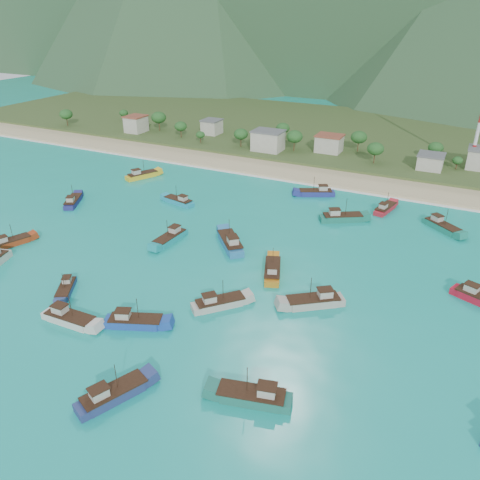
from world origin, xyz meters
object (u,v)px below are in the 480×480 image
at_px(boat_7, 230,243).
at_px(boat_17, 170,238).
at_px(boat_15, 480,299).
at_px(boat_2, 11,243).
at_px(boat_18, 316,193).
at_px(boat_21, 179,202).
at_px(boat_1, 253,397).
at_px(boat_3, 73,202).
at_px(boat_8, 385,209).
at_px(boat_28, 142,176).
at_px(boat_25, 70,319).
at_px(boat_27, 342,218).
at_px(boat_6, 314,302).
at_px(boat_16, 442,227).
at_px(boat_22, 66,289).
at_px(boat_26, 272,271).
at_px(boat_24, 219,303).
at_px(boat_23, 113,395).
at_px(boat_4, 135,322).

distance_m(boat_7, boat_17, 15.10).
bearing_deg(boat_15, boat_2, -55.11).
height_order(boat_18, boat_21, boat_18).
bearing_deg(boat_1, boat_15, -47.73).
bearing_deg(boat_3, boat_21, -2.11).
distance_m(boat_8, boat_28, 79.25).
height_order(boat_1, boat_18, boat_1).
distance_m(boat_18, boat_25, 84.04).
height_order(boat_3, boat_27, boat_27).
xyz_separation_m(boat_6, boat_16, (18.83, 47.52, -0.05)).
bearing_deg(boat_17, boat_22, 80.88).
xyz_separation_m(boat_17, boat_22, (-6.17, -28.36, -0.25)).
xyz_separation_m(boat_6, boat_25, (-38.31, -24.98, -0.07)).
bearing_deg(boat_25, boat_7, 161.03).
xyz_separation_m(boat_2, boat_7, (47.93, 22.91, 0.28)).
xyz_separation_m(boat_3, boat_7, (53.64, -3.74, 0.23)).
bearing_deg(boat_1, boat_7, 17.55).
xyz_separation_m(boat_17, boat_28, (-35.16, 35.56, 0.02)).
bearing_deg(boat_26, boat_16, 31.94).
distance_m(boat_8, boat_27, 15.14).
bearing_deg(boat_26, boat_24, -126.71).
height_order(boat_3, boat_18, boat_18).
distance_m(boat_26, boat_27, 34.71).
bearing_deg(boat_18, boat_15, -157.17).
xyz_separation_m(boat_18, boat_26, (6.19, -49.29, -0.01)).
bearing_deg(boat_3, boat_2, -106.55).
relative_size(boat_24, boat_25, 0.91).
distance_m(boat_22, boat_23, 33.35).
distance_m(boat_4, boat_25, 12.11).
distance_m(boat_4, boat_26, 31.71).
xyz_separation_m(boat_3, boat_6, (79.48, -18.57, 0.13)).
distance_m(boat_22, boat_25, 11.11).
distance_m(boat_16, boat_18, 37.85).
height_order(boat_4, boat_18, boat_18).
height_order(boat_2, boat_8, boat_8).
xyz_separation_m(boat_6, boat_7, (-25.84, 14.83, 0.10)).
bearing_deg(boat_27, boat_3, -103.46).
relative_size(boat_3, boat_21, 1.01).
bearing_deg(boat_15, boat_25, -36.96).
distance_m(boat_2, boat_18, 85.42).
xyz_separation_m(boat_16, boat_17, (-59.23, -36.71, -0.01)).
bearing_deg(boat_25, boat_3, -138.18).
bearing_deg(boat_7, boat_8, 11.09).
xyz_separation_m(boat_6, boat_17, (-40.39, 10.82, -0.06)).
bearing_deg(boat_1, boat_27, -8.95).
bearing_deg(boat_4, boat_24, 115.54).
bearing_deg(boat_18, boat_17, 128.20).
height_order(boat_6, boat_8, boat_6).
bearing_deg(boat_21, boat_23, -142.70).
relative_size(boat_1, boat_27, 1.00).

